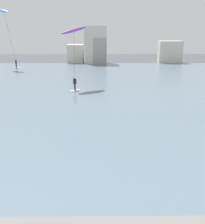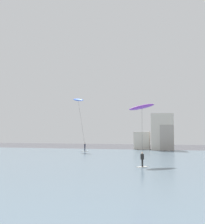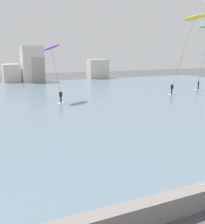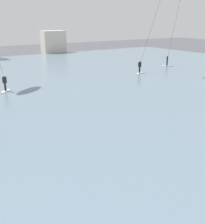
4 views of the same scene
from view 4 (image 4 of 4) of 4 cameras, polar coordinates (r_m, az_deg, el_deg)
water_bay at (r=30.55m, az=-17.56°, el=4.98°), size 84.00×52.00×0.10m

